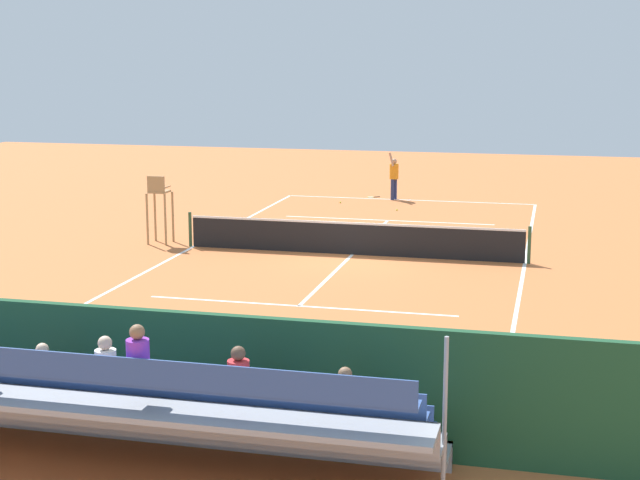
# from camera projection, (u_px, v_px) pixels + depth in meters

# --- Properties ---
(ground_plane) EXTENTS (60.00, 60.00, 0.00)m
(ground_plane) POSITION_uv_depth(u_px,v_px,m) (352.00, 255.00, 28.47)
(ground_plane) COLOR #C66B38
(court_line_markings) EXTENTS (10.10, 22.20, 0.01)m
(court_line_markings) POSITION_uv_depth(u_px,v_px,m) (353.00, 254.00, 28.50)
(court_line_markings) COLOR white
(court_line_markings) RESTS_ON ground
(tennis_net) EXTENTS (10.30, 0.10, 1.07)m
(tennis_net) POSITION_uv_depth(u_px,v_px,m) (353.00, 238.00, 28.37)
(tennis_net) COLOR black
(tennis_net) RESTS_ON ground
(backdrop_wall) EXTENTS (18.00, 0.16, 2.00)m
(backdrop_wall) POSITION_uv_depth(u_px,v_px,m) (165.00, 373.00, 14.94)
(backdrop_wall) COLOR #1E4C2D
(backdrop_wall) RESTS_ON ground
(bleacher_stand) EXTENTS (9.06, 2.40, 2.48)m
(bleacher_stand) POSITION_uv_depth(u_px,v_px,m) (129.00, 407.00, 13.66)
(bleacher_stand) COLOR #9EA0A5
(bleacher_stand) RESTS_ON ground
(umpire_chair) EXTENTS (0.67, 0.67, 2.14)m
(umpire_chair) POSITION_uv_depth(u_px,v_px,m) (159.00, 202.00, 29.88)
(umpire_chair) COLOR #A88456
(umpire_chair) RESTS_ON ground
(courtside_bench) EXTENTS (1.80, 0.40, 0.93)m
(courtside_bench) POSITION_uv_depth(u_px,v_px,m) (357.00, 399.00, 15.03)
(courtside_bench) COLOR #234C2D
(courtside_bench) RESTS_ON ground
(equipment_bag) EXTENTS (0.90, 0.36, 0.36)m
(equipment_bag) POSITION_uv_depth(u_px,v_px,m) (244.00, 415.00, 15.41)
(equipment_bag) COLOR #334C8C
(equipment_bag) RESTS_ON ground
(tennis_player) EXTENTS (0.47, 0.55, 1.93)m
(tennis_player) POSITION_uv_depth(u_px,v_px,m) (394.00, 175.00, 38.86)
(tennis_player) COLOR navy
(tennis_player) RESTS_ON ground
(tennis_racket) EXTENTS (0.56, 0.45, 0.03)m
(tennis_racket) POSITION_uv_depth(u_px,v_px,m) (371.00, 197.00, 39.61)
(tennis_racket) COLOR black
(tennis_racket) RESTS_ON ground
(tennis_ball_near) EXTENTS (0.07, 0.07, 0.07)m
(tennis_ball_near) POSITION_uv_depth(u_px,v_px,m) (340.00, 202.00, 38.15)
(tennis_ball_near) COLOR #CCDB33
(tennis_ball_near) RESTS_ON ground
(tennis_ball_far) EXTENTS (0.07, 0.07, 0.07)m
(tennis_ball_far) POSITION_uv_depth(u_px,v_px,m) (397.00, 210.00, 36.32)
(tennis_ball_far) COLOR #CCDB33
(tennis_ball_far) RESTS_ON ground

